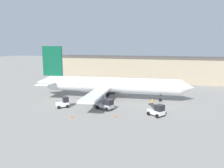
{
  "coord_description": "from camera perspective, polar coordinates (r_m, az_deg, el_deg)",
  "views": [
    {
      "loc": [
        15.96,
        -48.46,
        12.49
      ],
      "look_at": [
        0.0,
        0.0,
        3.67
      ],
      "focal_mm": 35.0,
      "sensor_mm": 36.0,
      "label": 1
    }
  ],
  "objects": [
    {
      "name": "baggage_tug",
      "position": [
        46.31,
        -12.6,
        -4.8
      ],
      "size": [
        2.94,
        2.91,
        2.24
      ],
      "rotation": [
        0.0,
        0.0,
        0.75
      ],
      "color": "silver",
      "rests_on": "ground_plane"
    },
    {
      "name": "airplane",
      "position": [
        52.03,
        -1.15,
        -0.19
      ],
      "size": [
        38.32,
        30.15,
        12.55
      ],
      "rotation": [
        0.0,
        0.0,
        0.11
      ],
      "color": "silver",
      "rests_on": "ground_plane"
    },
    {
      "name": "safety_cone_far",
      "position": [
        39.59,
        -10.5,
        -8.33
      ],
      "size": [
        0.36,
        0.36,
        0.55
      ],
      "color": "#EF590F",
      "rests_on": "ground_plane"
    },
    {
      "name": "safety_cone_near",
      "position": [
        39.15,
        0.9,
        -8.37
      ],
      "size": [
        0.36,
        0.36,
        0.55
      ],
      "color": "#EF590F",
      "rests_on": "ground_plane"
    },
    {
      "name": "pushback_tug",
      "position": [
        43.62,
        -1.61,
        -5.41
      ],
      "size": [
        3.88,
        2.89,
        2.23
      ],
      "rotation": [
        0.0,
        0.0,
        -0.36
      ],
      "color": "#B2B2B7",
      "rests_on": "ground_plane"
    },
    {
      "name": "ground_plane",
      "position": [
        52.52,
        -0.0,
        -3.95
      ],
      "size": [
        400.0,
        400.0,
        0.0
      ],
      "primitive_type": "plane",
      "color": "gray"
    },
    {
      "name": "ground_crew_worker",
      "position": [
        46.84,
        10.45,
        -4.7
      ],
      "size": [
        0.36,
        0.36,
        1.66
      ],
      "rotation": [
        0.0,
        0.0,
        5.55
      ],
      "color": "#1E2338",
      "rests_on": "ground_plane"
    },
    {
      "name": "terminal_building",
      "position": [
        81.4,
        14.03,
        3.83
      ],
      "size": [
        83.92,
        10.43,
        8.83
      ],
      "color": "gray",
      "rests_on": "ground_plane"
    },
    {
      "name": "belt_loader_truck",
      "position": [
        40.52,
        11.66,
        -6.79
      ],
      "size": [
        3.36,
        3.09,
        2.24
      ],
      "rotation": [
        0.0,
        0.0,
        -0.57
      ],
      "color": "silver",
      "rests_on": "ground_plane"
    }
  ]
}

